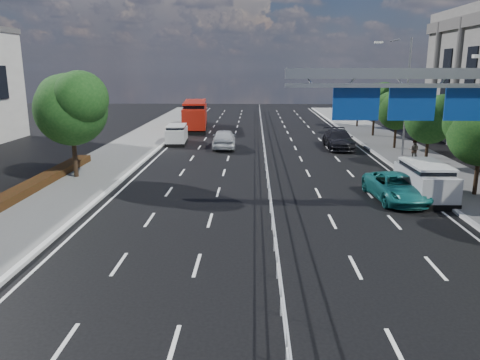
{
  "coord_description": "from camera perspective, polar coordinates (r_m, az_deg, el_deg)",
  "views": [
    {
      "loc": [
        -0.79,
        -10.4,
        6.86
      ],
      "look_at": [
        -1.36,
        8.03,
        2.4
      ],
      "focal_mm": 35.0,
      "sensor_mm": 36.0,
      "label": 1
    }
  ],
  "objects": [
    {
      "name": "ground",
      "position": [
        12.49,
        5.43,
        -19.8
      ],
      "size": [
        160.0,
        160.0,
        0.0
      ],
      "primitive_type": "plane",
      "color": "black",
      "rests_on": "ground"
    },
    {
      "name": "median_fence",
      "position": [
        33.52,
        3.08,
        2.68
      ],
      "size": [
        0.05,
        85.0,
        1.02
      ],
      "color": "silver",
      "rests_on": "ground"
    },
    {
      "name": "overhead_gantry",
      "position": [
        21.83,
        22.24,
        9.31
      ],
      "size": [
        10.24,
        0.38,
        7.45
      ],
      "color": "gray",
      "rests_on": "ground"
    },
    {
      "name": "streetlight_far",
      "position": [
        38.15,
        19.3,
        10.38
      ],
      "size": [
        2.78,
        2.4,
        9.0
      ],
      "color": "gray",
      "rests_on": "ground"
    },
    {
      "name": "near_tree_back",
      "position": [
        30.57,
        -19.87,
        8.58
      ],
      "size": [
        4.84,
        4.51,
        6.69
      ],
      "color": "black",
      "rests_on": "ground"
    },
    {
      "name": "far_tree_e",
      "position": [
        34.7,
        22.22,
        7.14
      ],
      "size": [
        3.63,
        3.38,
        5.13
      ],
      "color": "black",
      "rests_on": "ground"
    },
    {
      "name": "far_tree_f",
      "position": [
        41.79,
        18.69,
        8.27
      ],
      "size": [
        3.52,
        3.28,
        5.02
      ],
      "color": "black",
      "rests_on": "ground"
    },
    {
      "name": "far_tree_g",
      "position": [
        48.98,
        16.21,
        9.44
      ],
      "size": [
        3.96,
        3.69,
        5.45
      ],
      "color": "black",
      "rests_on": "ground"
    },
    {
      "name": "far_tree_h",
      "position": [
        56.29,
        14.31,
        9.69
      ],
      "size": [
        3.41,
        3.18,
        4.91
      ],
      "color": "black",
      "rests_on": "ground"
    },
    {
      "name": "white_minivan",
      "position": [
        43.31,
        -7.73,
        5.51
      ],
      "size": [
        1.98,
        4.13,
        1.75
      ],
      "rotation": [
        0.0,
        0.0,
        0.06
      ],
      "color": "black",
      "rests_on": "ground"
    },
    {
      "name": "red_bus",
      "position": [
        53.69,
        -5.48,
        7.95
      ],
      "size": [
        3.38,
        10.65,
        3.13
      ],
      "rotation": [
        0.0,
        0.0,
        0.09
      ],
      "color": "black",
      "rests_on": "ground"
    },
    {
      "name": "near_car_silver",
      "position": [
        40.6,
        -1.96,
        5.06
      ],
      "size": [
        2.18,
        4.98,
        1.67
      ],
      "primitive_type": "imported",
      "rotation": [
        0.0,
        0.0,
        3.19
      ],
      "color": "#B7BABF",
      "rests_on": "ground"
    },
    {
      "name": "near_car_dark",
      "position": [
        58.6,
        -5.37,
        7.53
      ],
      "size": [
        1.77,
        4.48,
        1.45
      ],
      "primitive_type": "imported",
      "rotation": [
        0.0,
        0.0,
        3.09
      ],
      "color": "black",
      "rests_on": "ground"
    },
    {
      "name": "silver_minivan",
      "position": [
        26.7,
        21.61,
        -0.15
      ],
      "size": [
        2.05,
        4.71,
        1.95
      ],
      "rotation": [
        0.0,
        0.0,
        0.01
      ],
      "color": "black",
      "rests_on": "ground"
    },
    {
      "name": "parked_car_teal",
      "position": [
        25.95,
        18.5,
        -0.85
      ],
      "size": [
        2.76,
        5.22,
        1.4
      ],
      "primitive_type": "imported",
      "rotation": [
        0.0,
        0.0,
        0.09
      ],
      "color": "#166565",
      "rests_on": "ground"
    },
    {
      "name": "parked_car_dark",
      "position": [
        41.37,
        11.93,
        4.88
      ],
      "size": [
        2.25,
        5.49,
        1.59
      ],
      "primitive_type": "imported",
      "rotation": [
        0.0,
        0.0,
        0.0
      ],
      "color": "black",
      "rests_on": "ground"
    },
    {
      "name": "pedestrian_b",
      "position": [
        36.76,
        20.42,
        3.44
      ],
      "size": [
        0.93,
        0.85,
        1.55
      ],
      "primitive_type": "imported",
      "rotation": [
        0.0,
        0.0,
        2.71
      ],
      "color": "gray",
      "rests_on": "sidewalk_far"
    }
  ]
}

